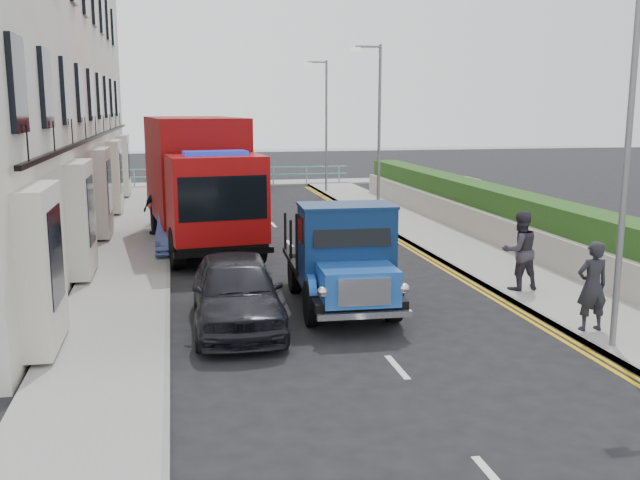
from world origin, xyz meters
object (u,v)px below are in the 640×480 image
Objects in this scene: lamp_mid at (376,122)px; lamp_far at (324,118)px; lamp_near at (622,141)px; parked_car_front at (236,291)px; red_lorry at (199,179)px; bedford_lorry at (345,264)px; pedestrian_east_near at (592,286)px.

lamp_mid is 10.00m from lamp_far.
lamp_near is 1.00× the size of lamp_mid.
lamp_mid is at bearing 63.91° from parked_car_front.
red_lorry reaches higher than parked_car_front.
red_lorry is at bearing 93.85° from parked_car_front.
parked_car_front is at bearing 156.12° from lamp_near.
bedford_lorry is 2.86× the size of pedestrian_east_near.
lamp_far is 1.53× the size of parked_car_front.
lamp_mid is 1.53× the size of parked_car_front.
lamp_mid reaches higher than pedestrian_east_near.
lamp_near is at bearing -90.00° from lamp_far.
pedestrian_east_near is at bearing -89.15° from lamp_mid.
lamp_near is 1.00× the size of lamp_far.
lamp_near reaches higher than red_lorry.
lamp_mid is 1.00× the size of lamp_far.
pedestrian_east_near reaches higher than parked_car_front.
lamp_near reaches higher than bedford_lorry.
red_lorry is (-7.16, -13.80, -1.73)m from lamp_far.
red_lorry reaches higher than pedestrian_east_near.
pedestrian_east_near is at bearing -14.95° from parked_car_front.
pedestrian_east_near is (0.22, -25.06, -2.95)m from lamp_far.
red_lorry is (-7.16, -3.80, -1.73)m from lamp_mid.
bedford_lorry is at bearing -30.80° from pedestrian_east_near.
bedford_lorry is 5.23m from pedestrian_east_near.
pedestrian_east_near is (0.22, 0.94, -2.95)m from lamp_near.
lamp_near is 8.08m from parked_car_front.
lamp_near is at bearing -66.16° from red_lorry.
parked_car_front is (-6.78, 3.00, -3.22)m from lamp_near.
lamp_mid and lamp_far have the same top height.
parked_car_front is at bearing -163.97° from bedford_lorry.
lamp_far reaches higher than bedford_lorry.
lamp_near is at bearing -37.68° from bedford_lorry.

